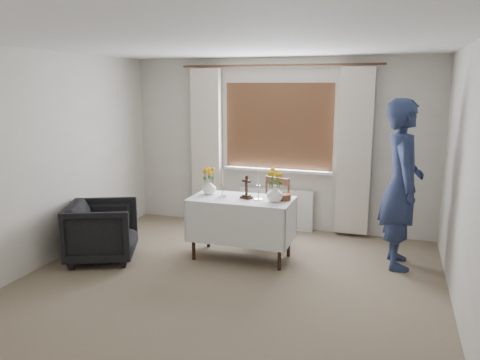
% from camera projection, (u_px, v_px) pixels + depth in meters
% --- Properties ---
extents(ground, '(5.00, 5.00, 0.00)m').
position_uv_depth(ground, '(218.00, 295.00, 4.77)').
color(ground, '#807158').
rests_on(ground, ground).
extents(altar_table, '(1.24, 0.64, 0.76)m').
position_uv_depth(altar_table, '(242.00, 228.00, 5.74)').
color(altar_table, silver).
rests_on(altar_table, ground).
extents(wooden_chair, '(0.50, 0.50, 0.88)m').
position_uv_depth(wooden_chair, '(270.00, 211.00, 6.32)').
color(wooden_chair, brown).
rests_on(wooden_chair, ground).
extents(armchair, '(1.04, 1.03, 0.72)m').
position_uv_depth(armchair, '(102.00, 231.00, 5.70)').
color(armchair, black).
rests_on(armchair, ground).
extents(person, '(0.57, 0.78, 1.97)m').
position_uv_depth(person, '(402.00, 184.00, 5.39)').
color(person, navy).
rests_on(person, ground).
extents(radiator, '(1.10, 0.10, 0.60)m').
position_uv_depth(radiator, '(276.00, 209.00, 6.96)').
color(radiator, silver).
rests_on(radiator, ground).
extents(wooden_cross, '(0.16, 0.14, 0.29)m').
position_uv_depth(wooden_cross, '(246.00, 187.00, 5.62)').
color(wooden_cross, black).
rests_on(wooden_cross, altar_table).
extents(candlestick_left, '(0.12, 0.12, 0.34)m').
position_uv_depth(candlestick_left, '(223.00, 183.00, 5.68)').
color(candlestick_left, silver).
rests_on(candlestick_left, altar_table).
extents(candlestick_right, '(0.13, 0.13, 0.36)m').
position_uv_depth(candlestick_right, '(258.00, 185.00, 5.55)').
color(candlestick_right, silver).
rests_on(candlestick_right, altar_table).
extents(flower_vase_left, '(0.21, 0.21, 0.18)m').
position_uv_depth(flower_vase_left, '(209.00, 187.00, 5.86)').
color(flower_vase_left, white).
rests_on(flower_vase_left, altar_table).
extents(flower_vase_right, '(0.22, 0.22, 0.20)m').
position_uv_depth(flower_vase_right, '(275.00, 193.00, 5.48)').
color(flower_vase_right, white).
rests_on(flower_vase_right, altar_table).
extents(wicker_basket, '(0.22, 0.22, 0.07)m').
position_uv_depth(wicker_basket, '(283.00, 197.00, 5.58)').
color(wicker_basket, brown).
rests_on(wicker_basket, altar_table).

